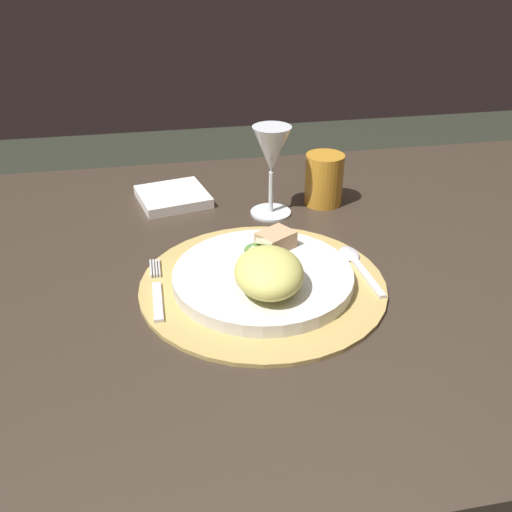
{
  "coord_description": "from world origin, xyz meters",
  "views": [
    {
      "loc": [
        -0.18,
        -0.71,
        1.18
      ],
      "look_at": [
        -0.05,
        -0.01,
        0.76
      ],
      "focal_mm": 40.03,
      "sensor_mm": 36.0,
      "label": 1
    }
  ],
  "objects": [
    {
      "name": "napkin",
      "position": [
        -0.15,
        0.24,
        0.75
      ],
      "size": [
        0.14,
        0.14,
        0.02
      ],
      "primitive_type": "cube",
      "rotation": [
        0.0,
        0.0,
        0.21
      ],
      "color": "white",
      "rests_on": "dining_table"
    },
    {
      "name": "bread_piece",
      "position": [
        -0.02,
        -0.0,
        0.78
      ],
      "size": [
        0.06,
        0.06,
        0.02
      ],
      "primitive_type": "cube",
      "rotation": [
        0.0,
        0.0,
        0.55
      ],
      "color": "tan",
      "rests_on": "dinner_plate"
    },
    {
      "name": "placemat",
      "position": [
        -0.05,
        -0.06,
        0.74
      ],
      "size": [
        0.34,
        0.34,
        0.01
      ],
      "primitive_type": "cylinder",
      "color": "tan",
      "rests_on": "dining_table"
    },
    {
      "name": "dinner_plate",
      "position": [
        -0.05,
        -0.06,
        0.76
      ],
      "size": [
        0.25,
        0.25,
        0.02
      ],
      "primitive_type": "cylinder",
      "color": "silver",
      "rests_on": "placemat"
    },
    {
      "name": "pasta_serving",
      "position": [
        -0.05,
        -0.11,
        0.79
      ],
      "size": [
        0.1,
        0.12,
        0.05
      ],
      "primitive_type": "ellipsoid",
      "rotation": [
        0.0,
        0.0,
        1.45
      ],
      "color": "#D7D269",
      "rests_on": "dinner_plate"
    },
    {
      "name": "fork",
      "position": [
        -0.19,
        -0.06,
        0.75
      ],
      "size": [
        0.01,
        0.15,
        0.0
      ],
      "color": "silver",
      "rests_on": "placemat"
    },
    {
      "name": "wine_glass",
      "position": [
        0.01,
        0.16,
        0.85
      ],
      "size": [
        0.07,
        0.07,
        0.15
      ],
      "color": "silver",
      "rests_on": "dining_table"
    },
    {
      "name": "spoon",
      "position": [
        0.1,
        -0.03,
        0.75
      ],
      "size": [
        0.03,
        0.14,
        0.01
      ],
      "color": "silver",
      "rests_on": "placemat"
    },
    {
      "name": "dining_table",
      "position": [
        0.0,
        0.0,
        0.63
      ],
      "size": [
        1.49,
        0.87,
        0.74
      ],
      "color": "#392E24",
      "rests_on": "ground"
    },
    {
      "name": "salad_greens",
      "position": [
        -0.04,
        -0.02,
        0.78
      ],
      "size": [
        0.07,
        0.06,
        0.03
      ],
      "color": "#4B7A34",
      "rests_on": "dinner_plate"
    },
    {
      "name": "amber_tumbler",
      "position": [
        0.11,
        0.19,
        0.79
      ],
      "size": [
        0.07,
        0.07,
        0.09
      ],
      "primitive_type": "cylinder",
      "color": "orange",
      "rests_on": "dining_table"
    }
  ]
}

